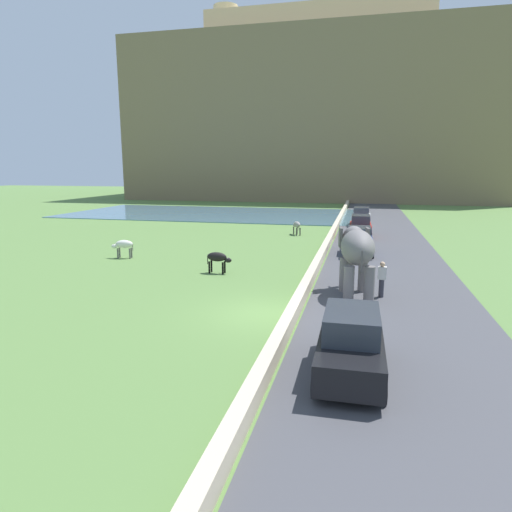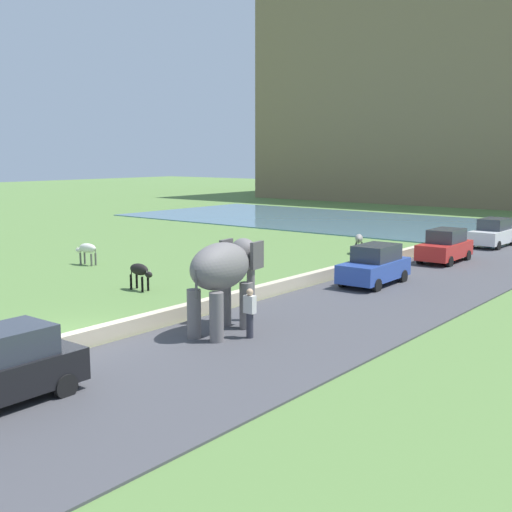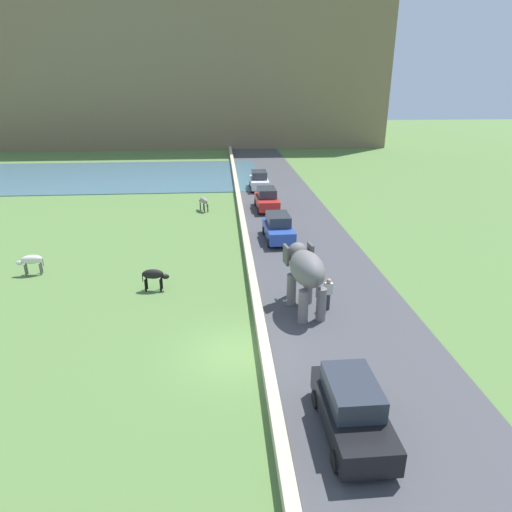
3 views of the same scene
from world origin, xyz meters
The scene contains 14 objects.
ground_plane centered at (0.00, 0.00, 0.00)m, with size 220.00×220.00×0.00m, color #567A3D.
road_surface centered at (5.00, 20.00, 0.03)m, with size 7.00×120.00×0.06m, color #424247.
barrier_wall centered at (1.20, 18.00, 0.28)m, with size 0.40×110.00×0.56m, color beige.
lake centered at (-14.00, 36.46, 0.04)m, with size 36.00×18.00×0.08m, color slate.
hill_distant centered at (-6.00, 70.44, 13.76)m, with size 64.00×28.00×27.52m, color #7F6B4C.
elephant centered at (3.39, 3.26, 2.04)m, with size 1.79×3.56×2.99m.
person_beside_elephant centered at (4.50, 3.19, 0.87)m, with size 0.36×0.22×1.63m.
car_red centered at (3.42, 21.01, 0.90)m, with size 1.86×4.04×1.80m.
car_white centered at (3.43, 28.54, 0.90)m, with size 1.85×4.03×1.80m.
car_blue centered at (3.42, 13.23, 0.90)m, with size 1.89×4.05×1.80m.
car_black centered at (3.42, -4.64, 0.90)m, with size 1.82×4.01×1.80m.
cow_white centered at (-10.90, 8.59, 0.84)m, with size 1.42×0.60×1.15m.
cow_black centered at (-3.87, 6.05, 0.84)m, with size 1.40×0.50×1.15m.
cow_grey centered at (-1.81, 21.02, 0.84)m, with size 0.94×1.38×1.15m.
Camera 3 is at (-0.30, -15.26, 10.09)m, focal length 31.52 mm.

